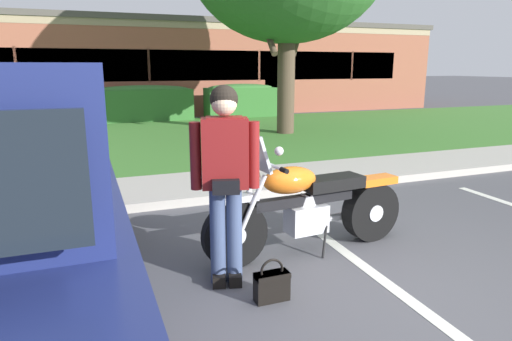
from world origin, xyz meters
TOP-DOWN VIEW (x-y plane):
  - ground_plane at (0.00, 0.00)m, footprint 140.00×140.00m
  - curb_strip at (0.00, 3.10)m, footprint 60.00×0.20m
  - concrete_walk at (0.00, 3.95)m, footprint 60.00×1.50m
  - grass_lawn at (0.00, 8.87)m, footprint 60.00×8.34m
  - stall_stripe_1 at (0.20, 0.20)m, footprint 0.30×4.40m
  - motorcycle at (-0.05, 1.08)m, footprint 2.24×0.82m
  - rider_person at (-1.09, 0.74)m, footprint 0.56×0.36m
  - handbag at (-0.85, 0.29)m, footprint 0.28×0.13m
  - hedge_left at (-3.64, 12.85)m, footprint 2.73×0.90m
  - hedge_center_left at (-0.15, 12.85)m, footprint 3.28×0.90m
  - hedge_center_right at (3.35, 12.85)m, footprint 2.57×0.90m
  - brick_building at (0.27, 18.90)m, footprint 24.98×10.14m

SIDE VIEW (x-z plane):
  - ground_plane at x=0.00m, z-range 0.00..0.00m
  - stall_stripe_1 at x=0.20m, z-range 0.00..0.01m
  - grass_lawn at x=0.00m, z-range 0.00..0.06m
  - concrete_walk at x=0.00m, z-range 0.00..0.08m
  - curb_strip at x=0.00m, z-range 0.00..0.12m
  - handbag at x=-0.85m, z-range -0.04..0.32m
  - motorcycle at x=-0.05m, z-range -0.14..1.12m
  - hedge_center_left at x=-0.15m, z-range 0.03..1.27m
  - hedge_left at x=-3.64m, z-range 0.03..1.27m
  - hedge_center_right at x=3.35m, z-range 0.03..1.27m
  - rider_person at x=-1.09m, z-range 0.14..1.84m
  - brick_building at x=0.27m, z-range 0.00..3.63m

